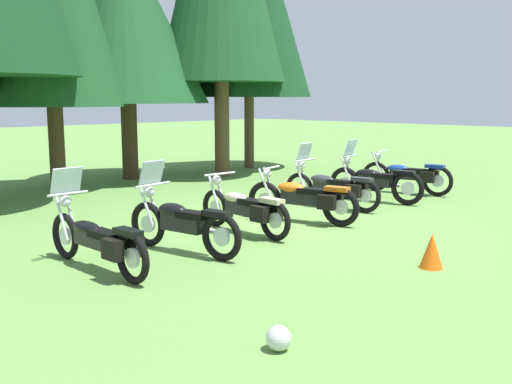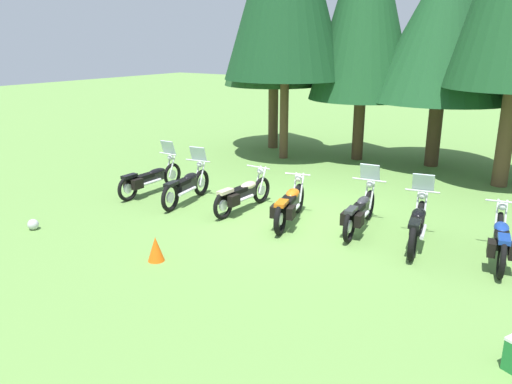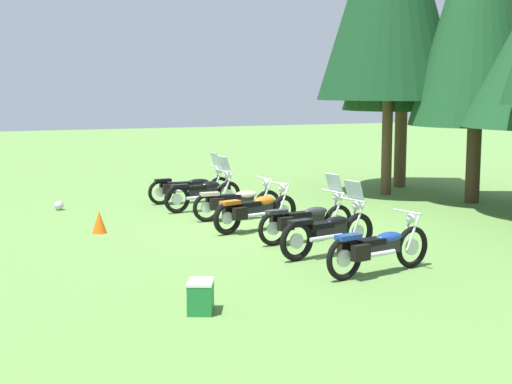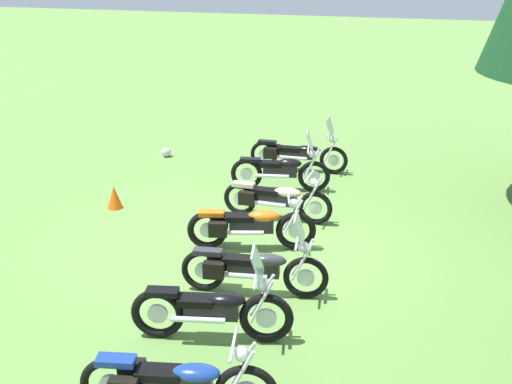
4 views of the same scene
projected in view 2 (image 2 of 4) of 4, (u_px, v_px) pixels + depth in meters
name	position (u px, v px, depth m)	size (l,w,h in m)	color
ground_plane	(293.00, 220.00, 11.81)	(80.00, 80.00, 0.00)	#608C42
motorcycle_0	(150.00, 178.00, 13.75)	(0.61, 2.36, 1.34)	black
motorcycle_1	(187.00, 185.00, 12.97)	(0.72, 2.17, 1.36)	black
motorcycle_2	(242.00, 194.00, 12.33)	(0.70, 2.21, 0.99)	black
motorcycle_3	(290.00, 204.00, 11.49)	(0.90, 2.23, 1.01)	black
motorcycle_4	(360.00, 210.00, 11.06)	(0.79, 2.28, 1.36)	black
motorcycle_5	(417.00, 224.00, 10.23)	(0.75, 2.20, 1.38)	black
motorcycle_6	(501.00, 240.00, 9.46)	(0.83, 2.26, 1.02)	black
pine_tree_3	(445.00, 25.00, 15.65)	(4.58, 4.58, 6.83)	#42301E
traffic_cone	(156.00, 249.00, 9.58)	(0.32, 0.32, 0.48)	#EA590F
dropped_helmet	(33.00, 224.00, 11.20)	(0.24, 0.24, 0.24)	silver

